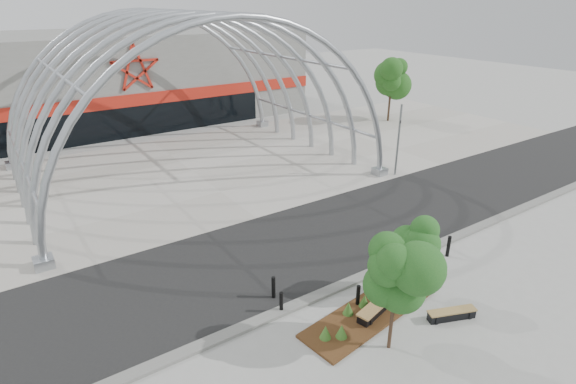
# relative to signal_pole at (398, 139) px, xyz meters

# --- Properties ---
(ground) EXTENTS (140.00, 140.00, 0.00)m
(ground) POSITION_rel_signal_pole_xyz_m (-10.88, -7.45, -2.46)
(ground) COLOR #9B9B95
(ground) RESTS_ON ground
(road) EXTENTS (140.00, 7.00, 0.02)m
(road) POSITION_rel_signal_pole_xyz_m (-10.88, -3.95, -2.45)
(road) COLOR black
(road) RESTS_ON ground
(forecourt) EXTENTS (60.00, 17.00, 0.04)m
(forecourt) POSITION_rel_signal_pole_xyz_m (-10.88, 8.05, -2.44)
(forecourt) COLOR #A8A297
(forecourt) RESTS_ON ground
(kerb) EXTENTS (60.00, 0.50, 0.12)m
(kerb) POSITION_rel_signal_pole_xyz_m (-10.88, -7.70, -2.40)
(kerb) COLOR #63645F
(kerb) RESTS_ON ground
(arena_building) EXTENTS (34.00, 15.24, 8.00)m
(arena_building) POSITION_rel_signal_pole_xyz_m (-10.88, 26.00, 1.53)
(arena_building) COLOR slate
(arena_building) RESTS_ON ground
(vault_canopy) EXTENTS (20.80, 15.80, 20.36)m
(vault_canopy) POSITION_rel_signal_pole_xyz_m (-10.88, 8.05, -2.44)
(vault_canopy) COLOR #9EA4AA
(vault_canopy) RESTS_ON ground
(planting_bed) EXTENTS (5.92, 2.52, 0.61)m
(planting_bed) POSITION_rel_signal_pole_xyz_m (-11.50, -9.57, -2.32)
(planting_bed) COLOR #3C230E
(planting_bed) RESTS_ON ground
(signal_pole) EXTENTS (0.31, 0.66, 4.71)m
(signal_pole) POSITION_rel_signal_pole_xyz_m (0.00, 0.00, 0.00)
(signal_pole) COLOR gray
(signal_pole) RESTS_ON ground
(street_tree_0) EXTENTS (1.68, 1.68, 3.83)m
(street_tree_0) POSITION_rel_signal_pole_xyz_m (-12.06, -11.22, 0.29)
(street_tree_0) COLOR #322015
(street_tree_0) RESTS_ON ground
(street_tree_1) EXTENTS (1.40, 1.40, 3.31)m
(street_tree_1) POSITION_rel_signal_pole_xyz_m (-9.23, -9.58, -0.08)
(street_tree_1) COLOR black
(street_tree_1) RESTS_ON ground
(bench_0) EXTENTS (2.34, 1.05, 0.48)m
(bench_0) POSITION_rel_signal_pole_xyz_m (-11.09, -9.72, -2.23)
(bench_0) COLOR black
(bench_0) RESTS_ON ground
(bench_1) EXTENTS (1.83, 1.04, 0.38)m
(bench_1) POSITION_rel_signal_pole_xyz_m (-9.13, -11.45, -2.28)
(bench_1) COLOR black
(bench_1) RESTS_ON ground
(bollard_0) EXTENTS (0.15, 0.15, 0.93)m
(bollard_0) POSITION_rel_signal_pole_xyz_m (-13.80, -6.77, -1.99)
(bollard_0) COLOR black
(bollard_0) RESTS_ON ground
(bollard_1) EXTENTS (0.14, 0.14, 0.87)m
(bollard_1) POSITION_rel_signal_pole_xyz_m (-14.03, -7.68, -2.03)
(bollard_1) COLOR black
(bollard_1) RESTS_ON ground
(bollard_2) EXTENTS (0.15, 0.15, 0.93)m
(bollard_2) POSITION_rel_signal_pole_xyz_m (-11.46, -9.00, -2.00)
(bollard_2) COLOR black
(bollard_2) RESTS_ON ground
(bollard_3) EXTENTS (0.18, 0.18, 1.13)m
(bollard_3) POSITION_rel_signal_pole_xyz_m (-7.17, -8.70, -1.90)
(bollard_3) COLOR black
(bollard_3) RESTS_ON ground
(bollard_4) EXTENTS (0.16, 0.16, 1.00)m
(bollard_4) POSITION_rel_signal_pole_xyz_m (-5.63, -8.56, -1.96)
(bollard_4) COLOR black
(bollard_4) RESTS_ON ground
(bg_tree_1) EXTENTS (2.70, 2.70, 5.91)m
(bg_tree_1) POSITION_rel_signal_pole_xyz_m (10.12, 10.55, 1.79)
(bg_tree_1) COLOR black
(bg_tree_1) RESTS_ON ground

